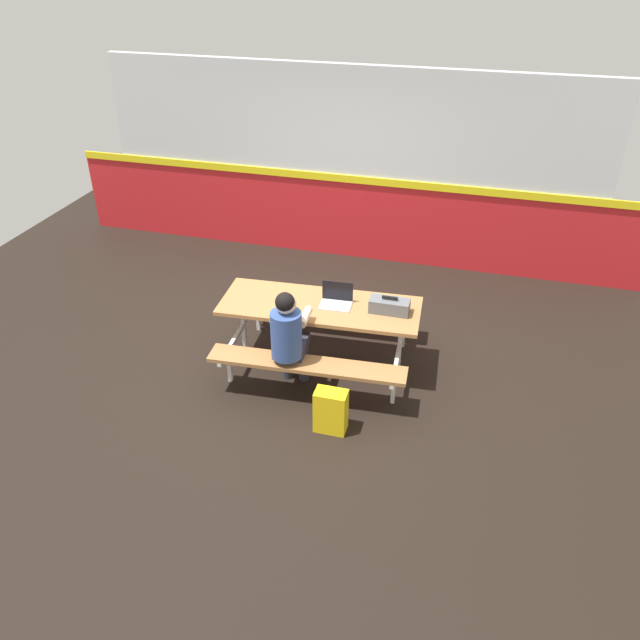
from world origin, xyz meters
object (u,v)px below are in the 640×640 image
Objects in this scene: laptop_silver at (336,300)px; toolbox_grey at (389,306)px; picnic_table_main at (320,318)px; student_nearer at (288,334)px; backpack_dark at (331,411)px.

laptop_silver is 0.83× the size of toolbox_grey.
picnic_table_main is 1.74× the size of student_nearer.
laptop_silver is (0.16, 0.05, 0.21)m from picnic_table_main.
laptop_silver reaches higher than toolbox_grey.
toolbox_grey is (0.87, 0.61, 0.10)m from student_nearer.
toolbox_grey is at bearing -0.34° from laptop_silver.
toolbox_grey is at bearing 3.55° from picnic_table_main.
picnic_table_main is 6.30× the size of laptop_silver.
backpack_dark is at bearing -107.55° from toolbox_grey.
student_nearer is at bearing 141.70° from backpack_dark.
toolbox_grey is (0.71, 0.04, 0.23)m from picnic_table_main.
student_nearer reaches higher than backpack_dark.
laptop_silver reaches higher than backpack_dark.
student_nearer reaches higher than toolbox_grey.
student_nearer is 3.02× the size of toolbox_grey.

